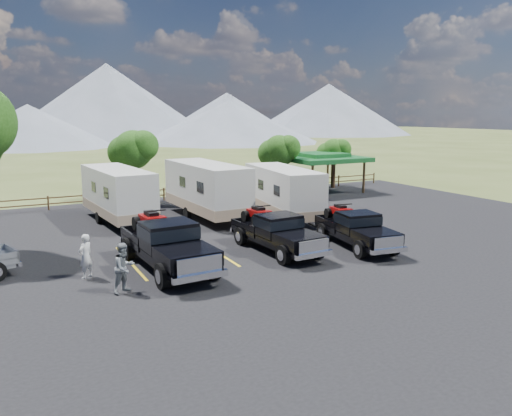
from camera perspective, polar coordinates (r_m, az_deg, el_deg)
name	(u,v)px	position (r m, az deg, el deg)	size (l,w,h in m)	color
ground	(296,269)	(21.23, 4.54, -6.95)	(320.00, 320.00, 0.00)	#435022
asphalt_lot	(262,251)	(23.71, 0.70, -4.96)	(44.00, 34.00, 0.04)	black
stall_lines	(252,246)	(24.56, -0.41, -4.34)	(12.12, 5.50, 0.01)	yellow
tree_ne_a	(279,151)	(39.54, 2.63, 6.50)	(3.11, 2.92, 4.76)	black
tree_ne_b	(333,152)	(43.68, 8.84, 6.33)	(2.77, 2.59, 4.27)	black
tree_north	(133,150)	(37.27, -13.88, 6.47)	(3.46, 3.24, 5.25)	black
rail_fence	(189,191)	(38.29, -7.62, 1.94)	(36.12, 0.12, 1.00)	brown
pavilion	(321,158)	(41.74, 7.45, 5.69)	(6.20, 6.20, 3.22)	brown
mountain_range	(9,106)	(123.15, -26.42, 10.41)	(209.00, 71.00, 20.00)	slate
rig_left	(166,243)	(21.18, -10.20, -3.96)	(2.67, 6.89, 2.26)	black
rig_center	(276,231)	(23.50, 2.27, -2.65)	(2.34, 6.05, 1.99)	black
rig_right	(355,228)	(24.80, 11.28, -2.22)	(2.64, 5.92, 1.91)	black
trailer_left	(118,194)	(30.60, -15.52, 1.50)	(3.00, 9.26, 3.20)	silver
trailer_center	(206,190)	(30.85, -5.68, 2.10)	(2.83, 9.76, 3.39)	silver
trailer_right	(283,193)	(30.45, 3.08, 1.78)	(3.23, 9.10, 3.14)	silver
person_a	(86,256)	(20.80, -18.90, -5.24)	(0.65, 0.42, 1.78)	silver
person_b	(124,268)	(18.77, -14.82, -6.61)	(0.90, 0.70, 1.85)	slate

